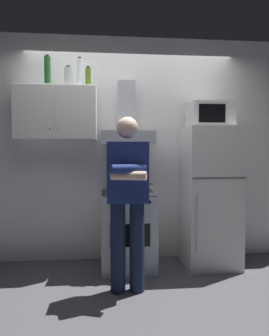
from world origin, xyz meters
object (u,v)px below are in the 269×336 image
range_hood (127,128)px  refrigerator (209,196)px  stove_oven (128,230)px  cooking_pot (141,187)px  bottle_wine_green (47,71)px  microwave (210,115)px  bottle_olive_oil (88,78)px  person_standing (127,197)px  bottle_canister_steel (68,77)px  upper_cabinet (57,114)px  bottle_vodka_clear (80,73)px

range_hood → refrigerator: range_hood is taller
stove_oven → refrigerator: 1.02m
cooking_pot → bottle_wine_green: bearing=167.2°
microwave → bottle_olive_oil: (-1.39, 0.13, 0.43)m
range_hood → microwave: size_ratio=1.56×
person_standing → bottle_canister_steel: bottle_canister_steel is taller
microwave → bottle_wine_green: bottle_wine_green is taller
upper_cabinet → bottle_olive_oil: 0.55m
person_standing → cooking_pot: (0.18, 0.49, 0.03)m
microwave → bottle_wine_green: bearing=177.1°
bottle_canister_steel → bottle_olive_oil: (0.22, 0.02, 0.00)m
upper_cabinet → bottle_olive_oil: size_ratio=3.69×
microwave → range_hood: bearing=173.5°
refrigerator → person_standing: bearing=-148.8°
stove_oven → person_standing: person_standing is taller
refrigerator → range_hood: bearing=172.5°
bottle_vodka_clear → upper_cabinet: bearing=179.7°
upper_cabinet → bottle_wine_green: (-0.09, -0.01, 0.47)m
upper_cabinet → person_standing: bearing=-44.3°
stove_oven → cooking_pot: bearing=-42.5°
bottle_canister_steel → upper_cabinet: bearing=-178.5°
range_hood → refrigerator: bearing=-7.5°
range_hood → bottle_canister_steel: (-0.66, 0.00, 0.56)m
stove_oven → bottle_wine_green: 2.00m
cooking_pot → bottle_canister_steel: bottle_canister_steel is taller
person_standing → bottle_canister_steel: size_ratio=6.92×
refrigerator → person_standing: size_ratio=0.98×
bottle_olive_oil → cooking_pot: bearing=-24.7°
person_standing → bottle_wine_green: (-0.84, 0.72, 1.32)m
stove_oven → bottle_canister_steel: size_ratio=3.69×
range_hood → upper_cabinet: bearing=-179.9°
stove_oven → cooking_pot: cooking_pot is taller
upper_cabinet → bottle_vodka_clear: bearing=-0.3°
microwave → bottle_vodka_clear: (-1.49, 0.11, 0.47)m
range_hood → bottle_olive_oil: 0.72m
stove_oven → bottle_vodka_clear: 1.86m
range_hood → person_standing: range_hood is taller
refrigerator → cooking_pot: (-0.82, -0.12, 0.13)m
refrigerator → microwave: bearing=90.9°
microwave → cooking_pot: size_ratio=1.72×
range_hood → stove_oven: bearing=-90.0°
range_hood → cooking_pot: 0.72m
refrigerator → bottle_canister_steel: 2.12m
refrigerator → bottle_vodka_clear: (-1.49, 0.12, 1.41)m
refrigerator → bottle_canister_steel: bottle_canister_steel is taller
bottle_olive_oil → bottle_vodka_clear: 0.11m
cooking_pot → stove_oven: bearing=137.5°
range_hood → refrigerator: 1.25m
microwave → cooking_pot: 1.16m
upper_cabinet → bottle_wine_green: size_ratio=2.59×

